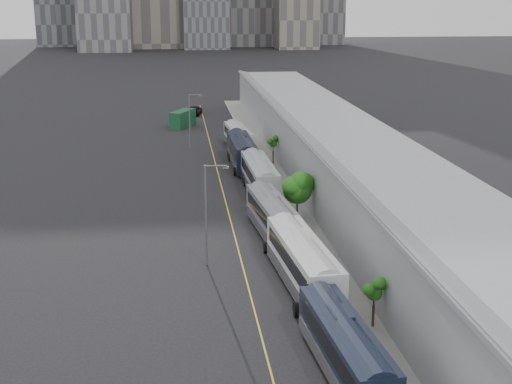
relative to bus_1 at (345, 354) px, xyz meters
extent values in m
cube|color=gray|center=(6.23, 33.20, -1.47)|extent=(10.00, 170.00, 0.12)
cube|color=gold|center=(-4.27, 33.20, -1.52)|extent=(0.12, 160.00, 0.02)
cube|color=gray|center=(10.23, 33.20, 1.87)|extent=(12.00, 160.00, 6.80)
cube|color=gray|center=(10.23, 33.20, 4.32)|extent=(12.45, 160.40, 2.57)
cube|color=gray|center=(4.33, 33.20, 5.47)|extent=(0.30, 160.00, 0.40)
cube|color=black|center=(0.00, 0.02, 0.31)|extent=(3.37, 12.56, 3.01)
cube|color=black|center=(0.00, -0.17, 0.85)|extent=(3.32, 11.08, 1.02)
cube|color=silver|center=(0.00, 0.02, -0.66)|extent=(3.39, 12.32, 0.96)
cube|color=black|center=(0.00, 1.46, 1.95)|extent=(1.39, 2.18, 0.29)
cube|color=white|center=(-0.06, 13.66, 0.53)|extent=(3.82, 14.10, 3.38)
cube|color=black|center=(-0.06, 13.44, 1.14)|extent=(3.75, 12.44, 1.15)
cube|color=silver|center=(-0.06, 13.66, -0.55)|extent=(3.84, 13.83, 1.08)
cube|color=white|center=(-0.06, 15.26, 2.38)|extent=(1.57, 2.45, 0.32)
cube|color=slate|center=(-0.67, 26.42, 0.38)|extent=(3.70, 13.11, 3.13)
cube|color=black|center=(-0.67, 26.22, 0.95)|extent=(3.62, 11.57, 1.07)
cube|color=silver|center=(-0.67, 26.42, -0.62)|extent=(3.72, 12.86, 1.00)
cube|color=slate|center=(-0.67, 27.91, 2.10)|extent=(1.48, 2.29, 0.30)
cube|color=#AAADB5|center=(-0.09, 41.82, 0.47)|extent=(3.04, 13.57, 3.27)
cube|color=black|center=(-0.09, 41.61, 1.06)|extent=(3.06, 11.95, 1.11)
cube|color=silver|center=(-0.09, 41.82, -0.58)|extent=(3.07, 13.30, 1.05)
cube|color=#AAADB5|center=(-0.09, 43.38, 2.26)|extent=(1.41, 2.32, 0.31)
cube|color=black|center=(-0.84, 55.53, 0.50)|extent=(2.96, 13.77, 3.33)
cube|color=black|center=(-0.84, 55.31, 1.10)|extent=(3.00, 12.13, 1.13)
cube|color=silver|center=(-0.84, 55.53, -0.56)|extent=(3.00, 13.50, 1.06)
cube|color=black|center=(-0.84, 57.11, 2.32)|extent=(1.41, 2.35, 0.32)
cube|color=silver|center=(-0.35, 66.32, 0.29)|extent=(3.41, 12.46, 2.98)
cube|color=black|center=(-0.35, 66.13, 0.83)|extent=(3.36, 10.99, 1.01)
cube|color=silver|center=(-0.35, 66.32, -0.66)|extent=(3.43, 12.22, 0.95)
cube|color=silver|center=(-0.35, 67.74, 1.92)|extent=(1.39, 2.17, 0.28)
cylinder|color=black|center=(3.47, 6.23, -0.11)|extent=(0.18, 0.18, 2.84)
sphere|color=#275D15|center=(3.47, 6.23, 1.24)|extent=(1.13, 1.13, 1.13)
cylinder|color=black|center=(2.53, 31.48, 0.17)|extent=(0.18, 0.18, 3.41)
sphere|color=#275D15|center=(2.53, 31.48, 2.05)|extent=(3.00, 3.00, 3.00)
cylinder|color=black|center=(3.52, 56.51, 0.02)|extent=(0.18, 0.18, 3.10)
sphere|color=#275D15|center=(3.52, 56.51, 1.46)|extent=(1.03, 1.03, 1.03)
cylinder|color=#59595E|center=(-7.26, 19.41, 2.81)|extent=(0.18, 0.18, 8.69)
cylinder|color=#59595E|center=(-6.36, 19.41, 7.05)|extent=(1.80, 0.14, 0.14)
cube|color=#59595E|center=(-5.56, 19.41, 6.90)|extent=(0.50, 0.22, 0.18)
cylinder|color=#59595E|center=(-7.44, 67.40, 2.59)|extent=(0.18, 0.18, 8.24)
cylinder|color=#59595E|center=(-6.54, 67.40, 6.61)|extent=(1.80, 0.14, 0.14)
cube|color=#59595E|center=(-5.74, 67.40, 6.46)|extent=(0.50, 0.22, 0.18)
cube|color=#123C23|center=(-8.26, 87.02, -0.09)|extent=(4.85, 7.12, 2.88)
imported|color=black|center=(-5.96, 100.06, -0.73)|extent=(3.67, 6.12, 1.59)
camera|label=1|loc=(-9.54, -37.18, 20.26)|focal=50.00mm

